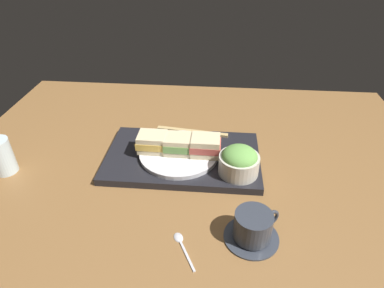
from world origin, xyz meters
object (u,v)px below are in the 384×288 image
object	(u,v)px
sandwich_far	(152,142)
chopsticks_pair	(192,131)
drinking_glass	(1,156)
sandwich_plate	(179,153)
coffee_cup	(253,227)
sandwich_middle	(179,144)
teaspoon	(181,242)
sandwich_near	(205,146)
salad_bowl	(239,161)

from	to	relation	value
sandwich_far	chopsticks_pair	world-z (taller)	sandwich_far
chopsticks_pair	drinking_glass	distance (cm)	54.03
sandwich_far	drinking_glass	world-z (taller)	drinking_glass
sandwich_plate	sandwich_far	distance (cm)	8.14
drinking_glass	coffee_cup	bearing A→B (deg)	165.13
sandwich_middle	teaspoon	xyz separation A→B (cm)	(-3.81, 28.98, -5.46)
sandwich_middle	drinking_glass	xyz separation A→B (cm)	(46.98, 8.68, -0.75)
teaspoon	chopsticks_pair	bearing A→B (deg)	-88.53
sandwich_plate	chopsticks_pair	distance (cm)	12.55
teaspoon	sandwich_far	bearing A→B (deg)	-68.92
sandwich_plate	sandwich_near	xyz separation A→B (cm)	(-7.50, 0.36, 3.28)
sandwich_near	salad_bowl	size ratio (longest dim) A/B	0.80
teaspoon	sandwich_plate	bearing A→B (deg)	-82.50
coffee_cup	sandwich_far	bearing A→B (deg)	-45.01
sandwich_near	sandwich_far	distance (cm)	15.01
sandwich_near	drinking_glass	xyz separation A→B (cm)	(54.48, 8.32, -0.94)
chopsticks_pair	coffee_cup	distance (cm)	41.79
coffee_cup	teaspoon	size ratio (longest dim) A/B	1.21
salad_bowl	teaspoon	bearing A→B (deg)	60.50
sandwich_middle	sandwich_far	xyz separation A→B (cm)	(7.50, -0.36, 0.04)
sandwich_far	drinking_glass	distance (cm)	40.52
drinking_glass	sandwich_plate	bearing A→B (deg)	-169.53
sandwich_near	teaspoon	distance (cm)	29.40
coffee_cup	sandwich_plate	bearing A→B (deg)	-53.96
sandwich_plate	coffee_cup	size ratio (longest dim) A/B	1.86
sandwich_plate	coffee_cup	world-z (taller)	coffee_cup
sandwich_far	teaspoon	size ratio (longest dim) A/B	0.85
sandwich_plate	sandwich_middle	world-z (taller)	sandwich_middle
coffee_cup	teaspoon	xyz separation A→B (cm)	(15.26, 2.76, -2.96)
drinking_glass	teaspoon	distance (cm)	54.90
salad_bowl	coffee_cup	bearing A→B (deg)	97.30
sandwich_near	sandwich_far	xyz separation A→B (cm)	(14.99, -0.73, -0.15)
sandwich_far	salad_bowl	size ratio (longest dim) A/B	0.80
sandwich_middle	chopsticks_pair	bearing A→B (deg)	-102.69
salad_bowl	teaspoon	world-z (taller)	salad_bowl
sandwich_plate	sandwich_near	bearing A→B (deg)	177.22
sandwich_plate	sandwich_far	xyz separation A→B (cm)	(7.50, -0.36, 3.14)
chopsticks_pair	coffee_cup	bearing A→B (deg)	112.99
sandwich_plate	chopsticks_pair	size ratio (longest dim) A/B	1.00
sandwich_plate	teaspoon	xyz separation A→B (cm)	(-3.81, 28.98, -2.37)
sandwich_plate	sandwich_middle	size ratio (longest dim) A/B	2.82
salad_bowl	chopsticks_pair	world-z (taller)	salad_bowl
sandwich_far	teaspoon	xyz separation A→B (cm)	(-11.31, 29.34, -5.50)
sandwich_plate	chopsticks_pair	xyz separation A→B (cm)	(-2.76, -12.24, -0.27)
chopsticks_pair	salad_bowl	bearing A→B (deg)	126.39
salad_bowl	sandwich_far	bearing A→B (deg)	-15.87
salad_bowl	teaspoon	distance (cm)	26.44
salad_bowl	drinking_glass	size ratio (longest dim) A/B	1.05
salad_bowl	chopsticks_pair	xyz separation A→B (cm)	(13.79, -18.71, -3.40)
sandwich_middle	sandwich_plate	bearing A→B (deg)	90.00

